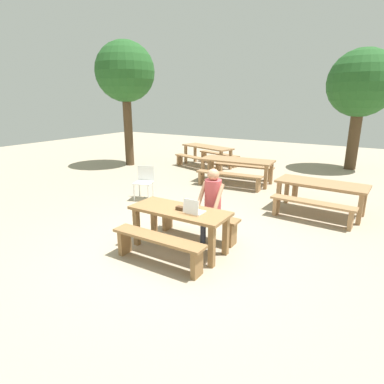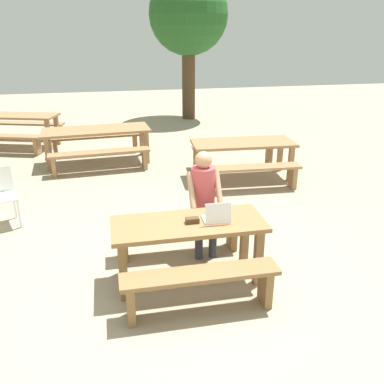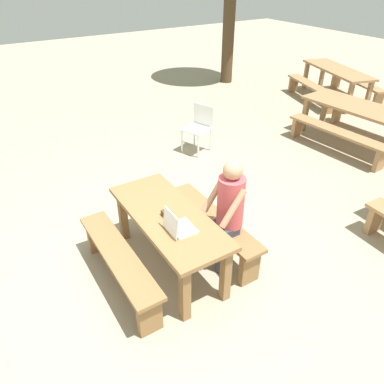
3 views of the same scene
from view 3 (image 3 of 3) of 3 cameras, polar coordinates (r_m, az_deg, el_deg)
name	(u,v)px [view 3 (image 3 of 3)]	position (r m, az deg, el deg)	size (l,w,h in m)	color
ground_plane	(170,264)	(4.46, -3.41, -11.09)	(30.00, 30.00, 0.00)	tan
picnic_table_front	(168,223)	(4.06, -3.69, -4.89)	(1.69, 0.69, 0.73)	olive
bench_near	(119,262)	(4.05, -11.23, -10.53)	(1.60, 0.30, 0.47)	olive
bench_far	(213,224)	(4.48, 3.28, -5.00)	(1.60, 0.30, 0.47)	olive
laptop	(178,226)	(3.72, -2.22, -5.30)	(0.29, 0.27, 0.25)	white
small_pouch	(167,215)	(3.93, -3.85, -3.51)	(0.15, 0.08, 0.06)	#4C331E
person_seated	(228,208)	(4.01, 5.56, -2.41)	(0.41, 0.41, 1.34)	#333847
plastic_chair	(199,127)	(6.82, 1.07, 10.08)	(0.56, 0.56, 0.84)	white
picnic_table_mid	(361,112)	(7.72, 24.75, 11.24)	(2.25, 1.00, 0.73)	#9E754C
bench_mid_south	(336,135)	(7.29, 21.46, 8.19)	(1.99, 0.44, 0.43)	#9E754C
bench_mid_north	(376,119)	(8.38, 26.67, 10.04)	(1.99, 0.44, 0.43)	#9E754C
picnic_table_rear	(337,74)	(10.16, 21.54, 16.71)	(2.26, 1.31, 0.77)	#9E754C
bench_rear_south	(311,89)	(9.89, 17.97, 15.01)	(1.94, 0.86, 0.44)	#9E754C
bench_rear_north	(357,85)	(10.62, 24.16, 14.95)	(1.94, 0.86, 0.44)	#9E754C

